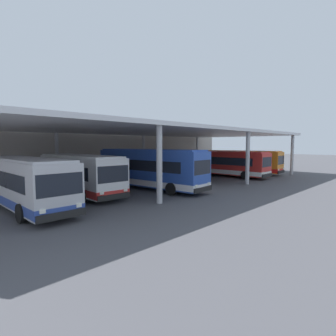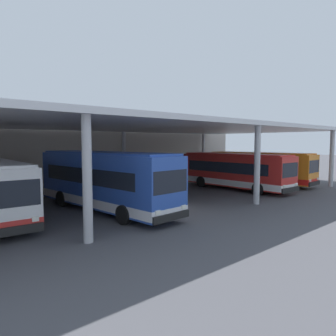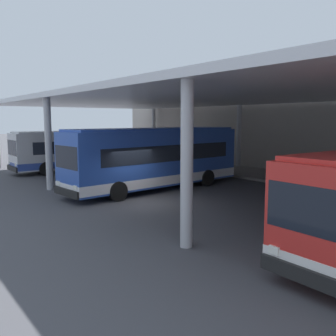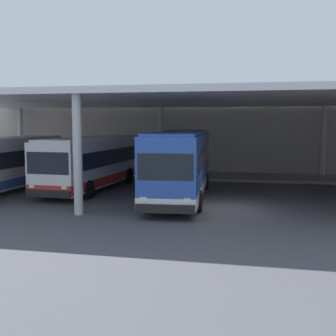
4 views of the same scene
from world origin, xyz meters
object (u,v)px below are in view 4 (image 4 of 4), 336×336
(bus_nearest_bay, at_px, (4,164))
(bench_waiting, at_px, (97,166))
(bus_second_bay, at_px, (93,162))
(trash_bin, at_px, (69,165))
(bus_middle_bay, at_px, (180,164))

(bus_nearest_bay, distance_m, bench_waiting, 9.64)
(bus_second_bay, bearing_deg, trash_bin, 124.42)
(bus_nearest_bay, xyz_separation_m, bench_waiting, (2.09, 9.36, -0.99))
(bus_middle_bay, bearing_deg, bench_waiting, 131.96)
(bus_nearest_bay, xyz_separation_m, bus_middle_bay, (10.48, 0.03, 0.19))
(bus_nearest_bay, bearing_deg, bus_middle_bay, 0.14)
(bus_middle_bay, xyz_separation_m, bench_waiting, (-8.39, 9.33, -1.18))
(bus_middle_bay, height_order, trash_bin, bus_middle_bay)
(bench_waiting, bearing_deg, bus_middle_bay, -48.04)
(bus_nearest_bay, relative_size, bus_second_bay, 0.99)
(bus_second_bay, xyz_separation_m, trash_bin, (-5.00, 7.29, -0.98))
(bus_middle_bay, bearing_deg, trash_bin, 139.06)
(bus_second_bay, xyz_separation_m, bench_waiting, (-2.61, 7.28, -0.99))
(bus_second_bay, height_order, bench_waiting, bus_second_bay)
(bus_second_bay, distance_m, bus_middle_bay, 6.14)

